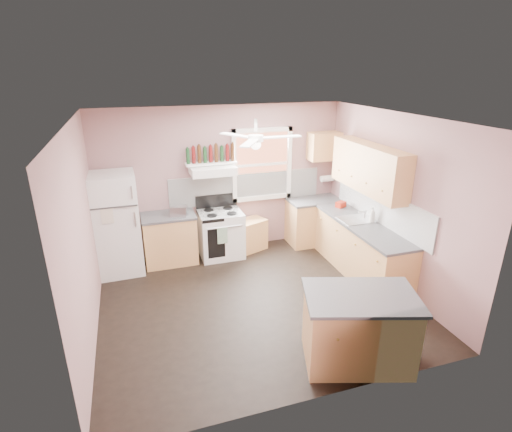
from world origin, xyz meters
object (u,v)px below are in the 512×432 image
object	(u,v)px
stove	(221,234)
island	(358,330)
refrigerator	(116,224)
toaster	(179,211)
cart	(250,236)

from	to	relation	value
stove	island	xyz separation A→B (m)	(0.89, -3.26, 0.00)
refrigerator	toaster	distance (m)	1.04
toaster	island	world-z (taller)	toaster
stove	island	world-z (taller)	same
toaster	island	distance (m)	3.62
refrigerator	cart	size ratio (longest dim) A/B	3.05
toaster	cart	xyz separation A→B (m)	(1.34, 0.17, -0.71)
stove	cart	bearing A→B (deg)	8.49
toaster	stove	size ratio (longest dim) A/B	0.33
toaster	stove	world-z (taller)	toaster
toaster	island	bearing A→B (deg)	-45.46
toaster	island	size ratio (longest dim) A/B	0.23
refrigerator	stove	size ratio (longest dim) A/B	2.01
refrigerator	island	distance (m)	4.20
cart	island	distance (m)	3.37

